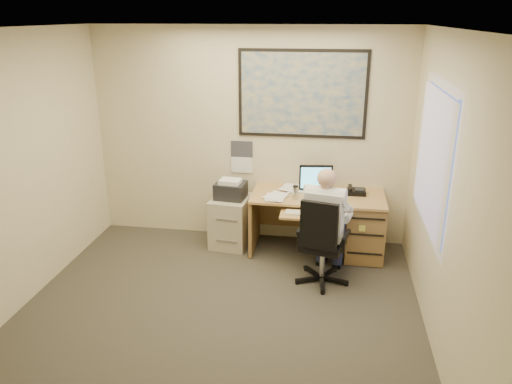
# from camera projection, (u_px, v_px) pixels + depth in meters

# --- Properties ---
(room_shell) EXTENTS (4.00, 4.50, 2.70)m
(room_shell) POSITION_uv_depth(u_px,v_px,m) (206.00, 198.00, 4.21)
(room_shell) COLOR #38342B
(room_shell) RESTS_ON ground
(desk) EXTENTS (1.60, 0.97, 1.07)m
(desk) POSITION_uv_depth(u_px,v_px,m) (344.00, 219.00, 6.10)
(desk) COLOR tan
(desk) RESTS_ON ground
(world_map) EXTENTS (1.56, 0.03, 1.06)m
(world_map) POSITION_uv_depth(u_px,v_px,m) (302.00, 94.00, 6.00)
(world_map) COLOR #1E4C93
(world_map) RESTS_ON room_shell
(wall_calendar) EXTENTS (0.28, 0.01, 0.42)m
(wall_calendar) POSITION_uv_depth(u_px,v_px,m) (242.00, 157.00, 6.39)
(wall_calendar) COLOR white
(wall_calendar) RESTS_ON room_shell
(window_blinds) EXTENTS (0.06, 1.40, 1.30)m
(window_blinds) POSITION_uv_depth(u_px,v_px,m) (434.00, 159.00, 4.60)
(window_blinds) COLOR #EEE3CD
(window_blinds) RESTS_ON room_shell
(filing_cabinet) EXTENTS (0.51, 0.59, 0.89)m
(filing_cabinet) POSITION_uv_depth(u_px,v_px,m) (231.00, 217.00, 6.34)
(filing_cabinet) COLOR #BCB297
(filing_cabinet) RESTS_ON ground
(office_chair) EXTENTS (0.73, 0.73, 1.01)m
(office_chair) POSITION_uv_depth(u_px,v_px,m) (323.00, 259.00, 5.43)
(office_chair) COLOR black
(office_chair) RESTS_ON ground
(person) EXTENTS (0.69, 0.87, 1.30)m
(person) POSITION_uv_depth(u_px,v_px,m) (324.00, 226.00, 5.38)
(person) COLOR white
(person) RESTS_ON office_chair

